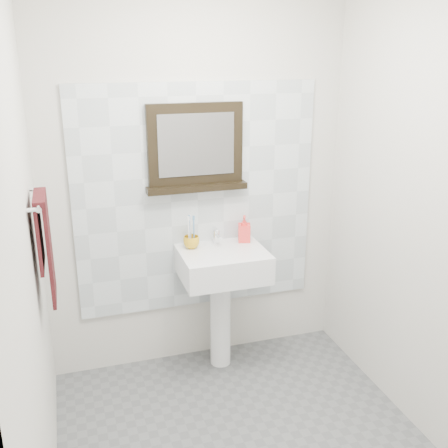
{
  "coord_description": "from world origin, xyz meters",
  "views": [
    {
      "loc": [
        -0.82,
        -2.12,
        2.08
      ],
      "look_at": [
        0.02,
        0.55,
        1.15
      ],
      "focal_mm": 42.0,
      "sensor_mm": 36.0,
      "label": 1
    }
  ],
  "objects_px": {
    "toothbrush_cup": "(191,242)",
    "hand_towel": "(45,239)",
    "framed_mirror": "(196,149)",
    "soap_dispenser": "(244,229)",
    "pedestal_sink": "(222,276)"
  },
  "relations": [
    {
      "from": "soap_dispenser",
      "to": "framed_mirror",
      "type": "xyz_separation_m",
      "value": [
        -0.31,
        0.07,
        0.54
      ]
    },
    {
      "from": "toothbrush_cup",
      "to": "hand_towel",
      "type": "relative_size",
      "value": 0.19
    },
    {
      "from": "toothbrush_cup",
      "to": "framed_mirror",
      "type": "xyz_separation_m",
      "value": [
        0.06,
        0.09,
        0.59
      ]
    },
    {
      "from": "pedestal_sink",
      "to": "soap_dispenser",
      "type": "distance_m",
      "value": 0.35
    },
    {
      "from": "pedestal_sink",
      "to": "framed_mirror",
      "type": "relative_size",
      "value": 1.48
    },
    {
      "from": "pedestal_sink",
      "to": "soap_dispenser",
      "type": "xyz_separation_m",
      "value": [
        0.19,
        0.12,
        0.27
      ]
    },
    {
      "from": "toothbrush_cup",
      "to": "soap_dispenser",
      "type": "bearing_deg",
      "value": 3.01
    },
    {
      "from": "pedestal_sink",
      "to": "toothbrush_cup",
      "type": "relative_size",
      "value": 9.28
    },
    {
      "from": "toothbrush_cup",
      "to": "framed_mirror",
      "type": "bearing_deg",
      "value": 55.64
    },
    {
      "from": "framed_mirror",
      "to": "toothbrush_cup",
      "type": "bearing_deg",
      "value": -124.36
    },
    {
      "from": "pedestal_sink",
      "to": "soap_dispenser",
      "type": "bearing_deg",
      "value": 31.62
    },
    {
      "from": "soap_dispenser",
      "to": "hand_towel",
      "type": "distance_m",
      "value": 1.36
    },
    {
      "from": "soap_dispenser",
      "to": "hand_towel",
      "type": "relative_size",
      "value": 0.32
    },
    {
      "from": "soap_dispenser",
      "to": "framed_mirror",
      "type": "distance_m",
      "value": 0.62
    },
    {
      "from": "pedestal_sink",
      "to": "hand_towel",
      "type": "height_order",
      "value": "hand_towel"
    }
  ]
}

